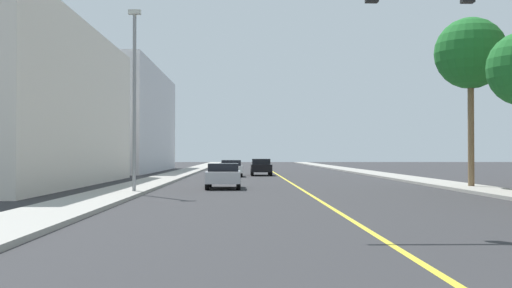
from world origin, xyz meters
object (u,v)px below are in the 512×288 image
palm_far (471,54)px  car_white (231,168)px  car_black (261,167)px  street_lamp (134,91)px  car_silver (223,175)px

palm_far → car_white: 23.00m
car_white → car_black: size_ratio=0.89×
street_lamp → palm_far: bearing=13.7°
palm_far → car_black: palm_far is taller
street_lamp → palm_far: palm_far is taller
car_silver → car_black: size_ratio=0.90×
car_white → palm_far: bearing=-56.1°
street_lamp → palm_far: (16.89, 4.11, 2.38)m
car_silver → street_lamp: bearing=-130.8°
street_lamp → car_black: street_lamp is taller
car_silver → car_white: car_white is taller
car_silver → car_white: bearing=89.3°
street_lamp → car_silver: bearing=49.8°
car_white → street_lamp: bearing=-102.1°
car_white → car_black: car_black is taller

